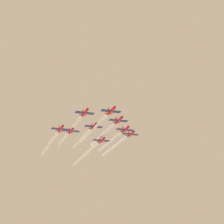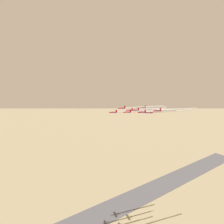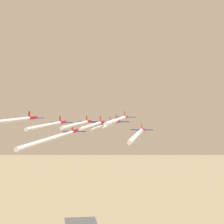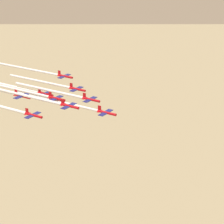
{
  "view_description": "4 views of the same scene",
  "coord_description": "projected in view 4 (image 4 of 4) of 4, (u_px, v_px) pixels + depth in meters",
  "views": [
    {
      "loc": [
        137.37,
        -41.91,
        55.85
      ],
      "look_at": [
        -26.36,
        -35.03,
        113.3
      ],
      "focal_mm": 70.0,
      "sensor_mm": 36.0,
      "label": 1
    },
    {
      "loc": [
        -18.03,
        147.53,
        146.35
      ],
      "look_at": [
        -29.03,
        -40.65,
        114.52
      ],
      "focal_mm": 28.0,
      "sensor_mm": 36.0,
      "label": 2
    },
    {
      "loc": [
        -206.26,
        -111.41,
        124.57
      ],
      "look_at": [
        -32.94,
        -36.92,
        119.63
      ],
      "focal_mm": 70.0,
      "sensor_mm": 36.0,
      "label": 3
    },
    {
      "loc": [
        94.74,
        -146.29,
        181.74
      ],
      "look_at": [
        -25.61,
        -36.22,
        116.96
      ],
      "focal_mm": 70.0,
      "sensor_mm": 36.0,
      "label": 4
    }
  ],
  "objects": [
    {
      "name": "jet_7",
      "position": [
        45.0,
        94.0,
        205.83
      ],
      "size": [
        8.87,
        8.61,
        2.98
      ],
      "rotation": [
        0.0,
        0.0,
        4.98
      ],
      "color": "#B20C14"
    },
    {
      "name": "jet_2",
      "position": [
        69.0,
        106.0,
        179.26
      ],
      "size": [
        8.87,
        8.61,
        2.98
      ],
      "rotation": [
        0.0,
        0.0,
        4.98
      ],
      "color": "#B20C14"
    },
    {
      "name": "jet_8",
      "position": [
        22.0,
        96.0,
        192.38
      ],
      "size": [
        8.87,
        8.61,
        2.98
      ],
      "rotation": [
        0.0,
        0.0,
        4.98
      ],
      "color": "#B20C14"
    },
    {
      "name": "smoke_trail_0",
      "position": [
        55.0,
        101.0,
        193.2
      ],
      "size": [
        44.41,
        13.37,
        1.12
      ],
      "rotation": [
        0.0,
        0.0,
        4.98
      ],
      "color": "white"
    },
    {
      "name": "jet_5",
      "position": [
        33.0,
        115.0,
        181.19
      ],
      "size": [
        8.87,
        8.61,
        2.98
      ],
      "rotation": [
        0.0,
        0.0,
        4.98
      ],
      "color": "#B20C14"
    },
    {
      "name": "smoke_trail_2",
      "position": [
        16.0,
        94.0,
        193.77
      ],
      "size": [
        49.21,
        14.83,
        1.25
      ],
      "rotation": [
        0.0,
        0.0,
        4.98
      ],
      "color": "white"
    },
    {
      "name": "smoke_trail_3",
      "position": [
        39.0,
        81.0,
        216.01
      ],
      "size": [
        37.27,
        11.41,
        1.16
      ],
      "rotation": [
        0.0,
        0.0,
        4.98
      ],
      "color": "white"
    },
    {
      "name": "jet_6",
      "position": [
        65.0,
        76.0,
        216.27
      ],
      "size": [
        8.87,
        8.61,
        2.98
      ],
      "rotation": [
        0.0,
        0.0,
        4.98
      ],
      "color": "#B20C14"
    },
    {
      "name": "jet_4",
      "position": [
        56.0,
        98.0,
        192.36
      ],
      "size": [
        8.87,
        8.61,
        2.98
      ],
      "rotation": [
        0.0,
        0.0,
        4.98
      ],
      "color": "#B20C14"
    },
    {
      "name": "smoke_trail_6",
      "position": [
        25.0,
        68.0,
        229.26
      ],
      "size": [
        43.25,
        13.1,
        1.18
      ],
      "rotation": [
        0.0,
        0.0,
        4.98
      ],
      "color": "white"
    },
    {
      "name": "smoke_trail_4",
      "position": [
        20.0,
        90.0,
        203.09
      ],
      "size": [
        34.38,
        10.52,
        1.06
      ],
      "rotation": [
        0.0,
        0.0,
        4.98
      ],
      "color": "white"
    },
    {
      "name": "smoke_trail_1",
      "position": [
        48.0,
        90.0,
        204.03
      ],
      "size": [
        39.01,
        11.94,
        1.2
      ],
      "rotation": [
        0.0,
        0.0,
        4.98
      ],
      "color": "white"
    },
    {
      "name": "jet_0",
      "position": [
        106.0,
        113.0,
        179.91
      ],
      "size": [
        8.87,
        8.61,
        2.98
      ],
      "rotation": [
        0.0,
        0.0,
        4.98
      ],
      "color": "#B20C14"
    },
    {
      "name": "jet_1",
      "position": [
        91.0,
        99.0,
        192.12
      ],
      "size": [
        8.87,
        8.61,
        2.98
      ],
      "rotation": [
        0.0,
        0.0,
        4.98
      ],
      "color": "#B20C14"
    },
    {
      "name": "jet_3",
      "position": [
        77.0,
        89.0,
        204.54
      ],
      "size": [
        8.87,
        8.61,
        2.98
      ],
      "rotation": [
        0.0,
        0.0,
        4.98
      ],
      "color": "#B20C14"
    }
  ]
}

